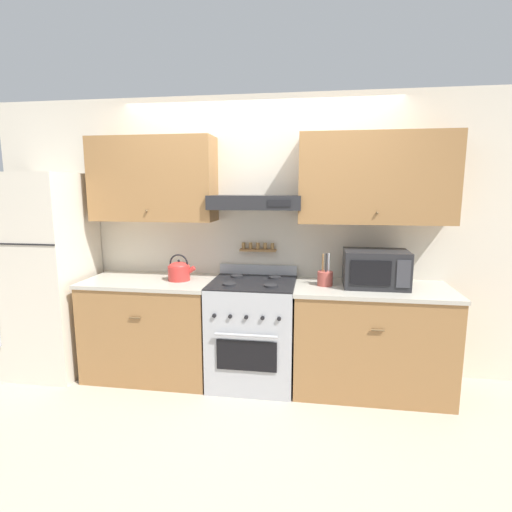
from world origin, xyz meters
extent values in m
plane|color=#B2A38E|center=(0.00, 0.00, 0.00)|extent=(16.00, 16.00, 0.00)
cube|color=beige|center=(0.00, 0.72, 1.27)|extent=(5.20, 0.08, 2.55)
cube|color=olive|center=(-0.95, 0.51, 1.80)|extent=(1.13, 0.33, 0.75)
sphere|color=brown|center=(-0.95, 0.33, 1.53)|extent=(0.02, 0.02, 0.02)
cube|color=olive|center=(1.02, 0.51, 1.80)|extent=(1.28, 0.33, 0.75)
sphere|color=brown|center=(1.02, 0.33, 1.53)|extent=(0.02, 0.02, 0.02)
cube|color=#232326|center=(0.00, 0.49, 1.60)|extent=(0.81, 0.37, 0.12)
cube|color=black|center=(0.23, 0.30, 1.60)|extent=(0.19, 0.01, 0.05)
cube|color=olive|center=(0.00, 0.64, 1.15)|extent=(0.34, 0.07, 0.02)
cylinder|color=olive|center=(-0.14, 0.64, 1.19)|extent=(0.03, 0.03, 0.06)
cylinder|color=olive|center=(-0.07, 0.64, 1.19)|extent=(0.03, 0.03, 0.06)
cylinder|color=olive|center=(0.00, 0.64, 1.19)|extent=(0.03, 0.03, 0.06)
cylinder|color=olive|center=(0.07, 0.64, 1.19)|extent=(0.03, 0.03, 0.06)
cylinder|color=olive|center=(0.14, 0.64, 1.19)|extent=(0.03, 0.03, 0.06)
cube|color=olive|center=(-0.95, 0.35, 0.44)|extent=(1.13, 0.66, 0.88)
cube|color=#B7B2A3|center=(-0.95, 0.35, 0.89)|extent=(1.16, 0.68, 0.03)
cylinder|color=brown|center=(-0.95, 0.01, 0.65)|extent=(0.10, 0.01, 0.01)
cube|color=olive|center=(1.02, 0.35, 0.44)|extent=(1.28, 0.66, 0.88)
cube|color=#B7B2A3|center=(1.02, 0.35, 0.89)|extent=(1.30, 0.68, 0.03)
cylinder|color=brown|center=(1.02, 0.01, 0.65)|extent=(0.10, 0.01, 0.01)
cube|color=#ADAFB5|center=(0.00, 0.34, 0.45)|extent=(0.73, 0.66, 0.91)
cube|color=black|center=(0.00, 0.00, 0.38)|extent=(0.50, 0.01, 0.25)
cylinder|color=#ADAFB5|center=(0.00, -0.02, 0.56)|extent=(0.51, 0.02, 0.02)
cube|color=black|center=(0.00, 0.34, 0.92)|extent=(0.73, 0.66, 0.01)
cylinder|color=#232326|center=(-0.17, 0.18, 0.93)|extent=(0.11, 0.11, 0.02)
cylinder|color=#232326|center=(0.17, 0.18, 0.93)|extent=(0.11, 0.11, 0.02)
cylinder|color=#232326|center=(-0.17, 0.50, 0.93)|extent=(0.11, 0.11, 0.02)
cylinder|color=#232326|center=(0.17, 0.50, 0.93)|extent=(0.11, 0.11, 0.02)
cylinder|color=black|center=(-0.26, 0.00, 0.71)|extent=(0.03, 0.02, 0.03)
cylinder|color=black|center=(-0.13, 0.00, 0.71)|extent=(0.03, 0.02, 0.03)
cylinder|color=black|center=(0.00, 0.00, 0.71)|extent=(0.03, 0.02, 0.03)
cylinder|color=black|center=(0.13, 0.00, 0.71)|extent=(0.03, 0.02, 0.03)
cylinder|color=black|center=(0.26, 0.00, 0.71)|extent=(0.03, 0.02, 0.03)
cube|color=#ADAFB5|center=(0.00, 0.65, 0.97)|extent=(0.73, 0.04, 0.09)
cube|color=beige|center=(-1.93, 0.31, 0.93)|extent=(0.68, 0.71, 1.86)
cube|color=black|center=(-1.93, -0.05, 1.26)|extent=(0.68, 0.01, 0.01)
cylinder|color=red|center=(-0.67, 0.35, 0.97)|extent=(0.20, 0.20, 0.13)
ellipsoid|color=red|center=(-0.67, 0.35, 1.04)|extent=(0.18, 0.18, 0.07)
sphere|color=black|center=(-0.67, 0.35, 1.08)|extent=(0.02, 0.02, 0.02)
cylinder|color=red|center=(-0.58, 0.35, 0.99)|extent=(0.12, 0.04, 0.10)
torus|color=black|center=(-0.67, 0.35, 1.06)|extent=(0.17, 0.01, 0.17)
cube|color=#232326|center=(1.03, 0.37, 1.06)|extent=(0.52, 0.36, 0.31)
cube|color=black|center=(0.97, 0.19, 1.06)|extent=(0.31, 0.01, 0.20)
cube|color=#38383D|center=(1.22, 0.19, 1.06)|extent=(0.10, 0.01, 0.22)
cylinder|color=#B24C42|center=(0.62, 0.35, 0.97)|extent=(0.13, 0.13, 0.12)
cylinder|color=olive|center=(0.60, 0.34, 1.10)|extent=(0.01, 0.05, 0.16)
cylinder|color=#28282B|center=(0.62, 0.35, 1.10)|extent=(0.01, 0.04, 0.16)
cylinder|color=#B2B2B7|center=(0.64, 0.36, 1.10)|extent=(0.01, 0.03, 0.16)
camera|label=1|loc=(0.53, -3.00, 1.73)|focal=28.00mm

